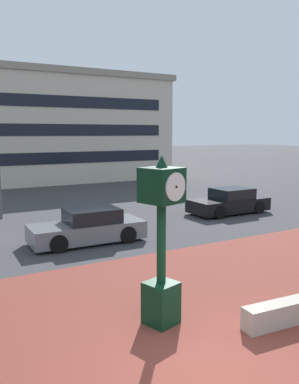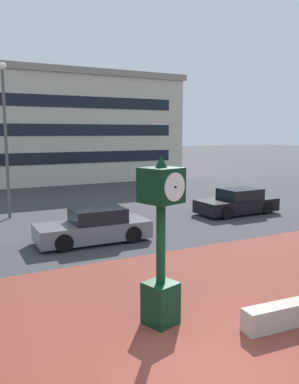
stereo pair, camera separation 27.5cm
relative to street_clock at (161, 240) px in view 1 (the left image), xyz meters
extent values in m
plane|color=#38383A|center=(-0.16, -1.87, -1.85)|extent=(200.00, 200.00, 0.00)
cube|color=brown|center=(-0.16, -0.70, -1.85)|extent=(44.00, 10.34, 0.01)
cube|color=black|center=(0.00, 0.00, -1.39)|extent=(0.77, 0.77, 0.92)
cylinder|color=black|center=(0.00, 0.00, -0.06)|extent=(0.20, 0.20, 1.73)
cube|color=black|center=(0.00, 0.00, 1.16)|extent=(0.90, 0.90, 0.73)
cylinder|color=white|center=(-0.11, 0.36, 1.16)|extent=(0.56, 0.19, 0.58)
sphere|color=black|center=(-0.11, 0.38, 1.16)|extent=(0.05, 0.05, 0.05)
cylinder|color=white|center=(0.11, -0.36, 1.16)|extent=(0.56, 0.19, 0.58)
sphere|color=black|center=(0.11, -0.38, 1.16)|extent=(0.05, 0.05, 0.05)
cone|color=black|center=(0.00, 0.00, 1.65)|extent=(0.25, 0.25, 0.25)
cube|color=black|center=(9.20, 8.50, -1.41)|extent=(4.17, 1.82, 0.64)
cube|color=black|center=(9.41, 8.50, -0.85)|extent=(1.92, 1.55, 0.56)
cylinder|color=black|center=(7.92, 7.65, -1.53)|extent=(0.64, 0.22, 0.64)
cylinder|color=black|center=(7.91, 9.32, -1.53)|extent=(0.64, 0.22, 0.64)
cylinder|color=black|center=(10.50, 7.67, -1.53)|extent=(0.64, 0.22, 0.64)
cylinder|color=black|center=(10.49, 9.34, -1.53)|extent=(0.64, 0.22, 0.64)
cube|color=slate|center=(0.93, 6.86, -1.41)|extent=(4.25, 1.81, 0.64)
cube|color=black|center=(1.14, 6.86, -0.85)|extent=(1.97, 1.52, 0.56)
cylinder|color=black|center=(-0.39, 6.10, -1.53)|extent=(0.65, 0.24, 0.64)
cylinder|color=black|center=(-0.35, 7.69, -1.53)|extent=(0.65, 0.24, 0.64)
cylinder|color=black|center=(2.22, 6.04, -1.53)|extent=(0.65, 0.24, 0.64)
cylinder|color=black|center=(2.26, 7.62, -1.53)|extent=(0.65, 0.24, 0.64)
cube|color=black|center=(1.03, 23.35, 0.30)|extent=(25.81, 0.04, 0.90)
cube|color=black|center=(1.03, 23.35, 2.44)|extent=(25.81, 0.04, 0.90)
cube|color=black|center=(1.03, 23.35, 4.59)|extent=(25.81, 0.04, 0.90)
camera|label=1|loc=(-4.24, -6.94, 2.23)|focal=37.38mm
camera|label=2|loc=(-4.00, -7.07, 2.23)|focal=37.38mm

